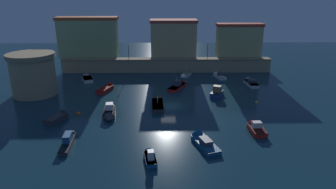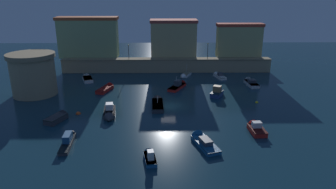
{
  "view_description": "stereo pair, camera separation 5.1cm",
  "coord_description": "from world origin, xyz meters",
  "px_view_note": "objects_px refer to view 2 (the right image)",
  "views": [
    {
      "loc": [
        -0.95,
        -49.3,
        18.78
      ],
      "look_at": [
        0.0,
        2.75,
        1.14
      ],
      "focal_mm": 33.18,
      "sensor_mm": 36.0,
      "label": 1
    },
    {
      "loc": [
        -0.9,
        -49.3,
        18.78
      ],
      "look_at": [
        0.0,
        2.75,
        1.14
      ],
      "focal_mm": 33.18,
      "sensor_mm": 36.0,
      "label": 2
    }
  ],
  "objects_px": {
    "moored_boat_7": "(59,117)",
    "mooring_buoy_0": "(78,114)",
    "fortress_tower": "(33,74)",
    "moored_boat_9": "(218,75)",
    "moored_boat_2": "(87,78)",
    "mooring_buoy_1": "(257,103)",
    "moored_boat_11": "(109,113)",
    "quay_lamp_1": "(208,48)",
    "moored_boat_0": "(107,88)",
    "moored_boat_5": "(150,156)",
    "quay_lamp_0": "(129,49)",
    "moored_boat_1": "(250,82)",
    "moored_boat_10": "(69,139)",
    "moored_boat_8": "(201,140)",
    "moored_boat_4": "(218,92)",
    "moored_boat_6": "(179,85)",
    "moored_boat_12": "(185,75)",
    "moored_boat_3": "(157,103)",
    "moored_boat_13": "(255,127)"
  },
  "relations": [
    {
      "from": "moored_boat_12",
      "to": "moored_boat_9",
      "type": "bearing_deg",
      "value": 112.3
    },
    {
      "from": "fortress_tower",
      "to": "moored_boat_5",
      "type": "relative_size",
      "value": 2.01
    },
    {
      "from": "moored_boat_3",
      "to": "moored_boat_11",
      "type": "height_order",
      "value": "moored_boat_3"
    },
    {
      "from": "mooring_buoy_1",
      "to": "quay_lamp_1",
      "type": "bearing_deg",
      "value": 104.75
    },
    {
      "from": "moored_boat_11",
      "to": "moored_boat_12",
      "type": "height_order",
      "value": "moored_boat_12"
    },
    {
      "from": "quay_lamp_0",
      "to": "mooring_buoy_0",
      "type": "xyz_separation_m",
      "value": [
        -5.45,
        -26.64,
        -5.48
      ]
    },
    {
      "from": "moored_boat_5",
      "to": "moored_boat_6",
      "type": "xyz_separation_m",
      "value": [
        4.9,
        28.09,
        0.04
      ]
    },
    {
      "from": "fortress_tower",
      "to": "mooring_buoy_1",
      "type": "bearing_deg",
      "value": -7.43
    },
    {
      "from": "moored_boat_0",
      "to": "moored_boat_10",
      "type": "xyz_separation_m",
      "value": [
        -1.22,
        -22.37,
        0.07
      ]
    },
    {
      "from": "moored_boat_2",
      "to": "moored_boat_7",
      "type": "xyz_separation_m",
      "value": [
        0.73,
        -21.68,
        0.01
      ]
    },
    {
      "from": "fortress_tower",
      "to": "moored_boat_10",
      "type": "bearing_deg",
      "value": -58.95
    },
    {
      "from": "quay_lamp_1",
      "to": "moored_boat_12",
      "type": "relative_size",
      "value": 0.76
    },
    {
      "from": "moored_boat_7",
      "to": "mooring_buoy_0",
      "type": "height_order",
      "value": "moored_boat_7"
    },
    {
      "from": "moored_boat_11",
      "to": "quay_lamp_1",
      "type": "bearing_deg",
      "value": 138.46
    },
    {
      "from": "moored_boat_0",
      "to": "moored_boat_3",
      "type": "relative_size",
      "value": 0.88
    },
    {
      "from": "moored_boat_8",
      "to": "mooring_buoy_1",
      "type": "height_order",
      "value": "moored_boat_8"
    },
    {
      "from": "moored_boat_4",
      "to": "moored_boat_7",
      "type": "distance_m",
      "value": 28.38
    },
    {
      "from": "moored_boat_2",
      "to": "moored_boat_3",
      "type": "xyz_separation_m",
      "value": [
        15.57,
        -15.61,
        -0.04
      ]
    },
    {
      "from": "mooring_buoy_0",
      "to": "moored_boat_2",
      "type": "bearing_deg",
      "value": 98.87
    },
    {
      "from": "moored_boat_6",
      "to": "moored_boat_8",
      "type": "height_order",
      "value": "moored_boat_6"
    },
    {
      "from": "moored_boat_2",
      "to": "mooring_buoy_1",
      "type": "relative_size",
      "value": 9.37
    },
    {
      "from": "quay_lamp_0",
      "to": "moored_boat_12",
      "type": "relative_size",
      "value": 0.7
    },
    {
      "from": "moored_boat_2",
      "to": "moored_boat_13",
      "type": "distance_m",
      "value": 39.26
    },
    {
      "from": "moored_boat_8",
      "to": "moored_boat_11",
      "type": "distance_m",
      "value": 15.98
    },
    {
      "from": "moored_boat_12",
      "to": "mooring_buoy_1",
      "type": "xyz_separation_m",
      "value": [
        11.38,
        -17.17,
        -0.37
      ]
    },
    {
      "from": "moored_boat_5",
      "to": "moored_boat_3",
      "type": "bearing_deg",
      "value": -11.1
    },
    {
      "from": "moored_boat_12",
      "to": "moored_boat_10",
      "type": "bearing_deg",
      "value": -5.15
    },
    {
      "from": "quay_lamp_0",
      "to": "moored_boat_1",
      "type": "xyz_separation_m",
      "value": [
        26.27,
        -10.66,
        -5.05
      ]
    },
    {
      "from": "moored_boat_7",
      "to": "moored_boat_9",
      "type": "height_order",
      "value": "moored_boat_9"
    },
    {
      "from": "moored_boat_3",
      "to": "moored_boat_7",
      "type": "bearing_deg",
      "value": 110.0
    },
    {
      "from": "moored_boat_12",
      "to": "quay_lamp_1",
      "type": "bearing_deg",
      "value": 154.04
    },
    {
      "from": "moored_boat_2",
      "to": "moored_boat_10",
      "type": "height_order",
      "value": "moored_boat_10"
    },
    {
      "from": "moored_boat_0",
      "to": "moored_boat_7",
      "type": "xyz_separation_m",
      "value": [
        -4.78,
        -15.0,
        0.08
      ]
    },
    {
      "from": "moored_boat_0",
      "to": "moored_boat_9",
      "type": "relative_size",
      "value": 1.13
    },
    {
      "from": "moored_boat_7",
      "to": "moored_boat_11",
      "type": "bearing_deg",
      "value": -59.8
    },
    {
      "from": "fortress_tower",
      "to": "moored_boat_9",
      "type": "height_order",
      "value": "fortress_tower"
    },
    {
      "from": "moored_boat_11",
      "to": "mooring_buoy_0",
      "type": "distance_m",
      "value": 5.25
    },
    {
      "from": "moored_boat_7",
      "to": "mooring_buoy_0",
      "type": "bearing_deg",
      "value": -25.12
    },
    {
      "from": "quay_lamp_1",
      "to": "fortress_tower",
      "type": "bearing_deg",
      "value": -154.35
    },
    {
      "from": "moored_boat_5",
      "to": "moored_boat_6",
      "type": "height_order",
      "value": "moored_boat_6"
    },
    {
      "from": "moored_boat_0",
      "to": "moored_boat_8",
      "type": "bearing_deg",
      "value": -127.21
    },
    {
      "from": "moored_boat_7",
      "to": "moored_boat_13",
      "type": "distance_m",
      "value": 29.06
    },
    {
      "from": "quay_lamp_1",
      "to": "moored_boat_0",
      "type": "xyz_separation_m",
      "value": [
        -21.68,
        -13.86,
        -5.29
      ]
    },
    {
      "from": "moored_boat_3",
      "to": "moored_boat_9",
      "type": "bearing_deg",
      "value": -39.37
    },
    {
      "from": "quay_lamp_0",
      "to": "moored_boat_8",
      "type": "distance_m",
      "value": 39.09
    },
    {
      "from": "quay_lamp_1",
      "to": "moored_boat_9",
      "type": "bearing_deg",
      "value": -68.99
    },
    {
      "from": "moored_boat_0",
      "to": "moored_boat_13",
      "type": "relative_size",
      "value": 1.35
    },
    {
      "from": "moored_boat_4",
      "to": "quay_lamp_1",
      "type": "bearing_deg",
      "value": 24.24
    },
    {
      "from": "moored_boat_10",
      "to": "moored_boat_7",
      "type": "bearing_deg",
      "value": 21.54
    },
    {
      "from": "moored_boat_6",
      "to": "moored_boat_7",
      "type": "relative_size",
      "value": 1.42
    }
  ]
}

